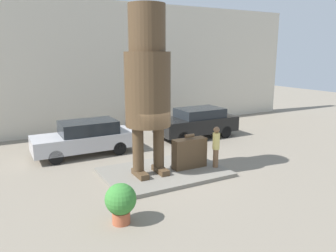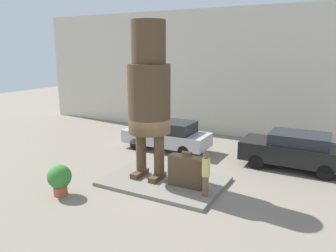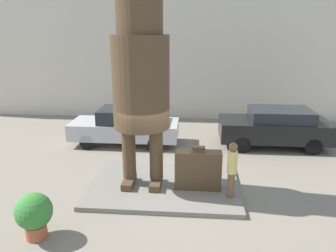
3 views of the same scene
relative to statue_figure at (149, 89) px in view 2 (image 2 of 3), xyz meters
The scene contains 9 objects.
ground_plane 3.68m from the statue_figure, ahead, with size 60.00×60.00×0.00m, color gray.
pedestal 3.61m from the statue_figure, ahead, with size 4.51×3.11×0.14m.
building_backdrop 8.44m from the statue_figure, 85.67° to the left, with size 28.00×0.60×7.39m.
statue_figure is the anchor object (origin of this frame).
giant_suitcase 3.34m from the statue_figure, ahead, with size 1.35×0.44×1.34m.
tourist 3.71m from the statue_figure, 13.20° to the right, with size 0.27×0.27×1.61m.
parked_car_silver 4.97m from the statue_figure, 108.83° to the left, with size 4.45×1.73×1.53m.
parked_car_black 6.90m from the statue_figure, 40.43° to the left, with size 4.37×1.88×1.59m.
planter_pot 4.53m from the statue_figure, 127.72° to the right, with size 0.85×0.85×1.12m.
Camera 2 is at (5.76, -10.40, 5.05)m, focal length 35.00 mm.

